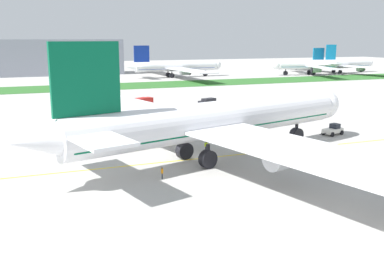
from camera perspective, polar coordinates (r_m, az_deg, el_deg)
The scene contains 14 objects.
ground_plane at distance 68.32m, azimuth 1.51°, elevation -3.86°, with size 600.00×600.00×0.00m, color #ADAAA5.
apron_taxi_line at distance 67.78m, azimuth 1.70°, elevation -3.98°, with size 280.00×0.36×0.01m, color yellow.
grass_median_strip at distance 171.24m, azimuth -12.09°, elevation 5.34°, with size 320.00×24.00×0.10m, color #2D6628.
airliner_foreground at distance 65.30m, azimuth 2.63°, elevation 0.93°, with size 57.33×93.18×18.05m.
pushback_tug at distance 88.10m, azimuth 18.15°, elevation -0.23°, with size 6.08×3.33×2.15m.
ground_crew_wingwalker_port at distance 70.36m, azimuth 14.43°, elevation -2.94°, with size 0.57×0.29×1.63m.
ground_crew_marshaller_front at distance 71.32m, azimuth 1.88°, elevation -2.31°, with size 0.51×0.51×1.74m.
ground_crew_wingwalker_starboard at distance 57.81m, azimuth -3.97°, elevation -5.80°, with size 0.39×0.52×1.60m.
service_truck_baggage_loader at distance 115.14m, azimuth 2.03°, elevation 3.31°, with size 5.27×3.67×2.73m.
service_truck_fuel_bowser at distance 118.80m, azimuth -6.55°, elevation 3.48°, with size 6.40×4.75×2.53m.
parked_airliner_far_centre at distance 209.59m, azimuth -2.31°, elevation 8.12°, with size 49.48×79.31×15.23m.
parked_airliner_far_right at distance 230.08m, azimuth 15.09°, elevation 8.06°, with size 37.73×58.40×15.38m.
parked_airliner_far_outer at distance 247.33m, azimuth 19.04°, elevation 7.93°, with size 50.21×82.55×13.68m.
terminal_building at distance 234.94m, azimuth -20.83°, elevation 8.70°, with size 93.19×20.00×18.00m, color gray.
Camera 1 is at (-24.64, -61.01, 18.37)m, focal length 40.34 mm.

